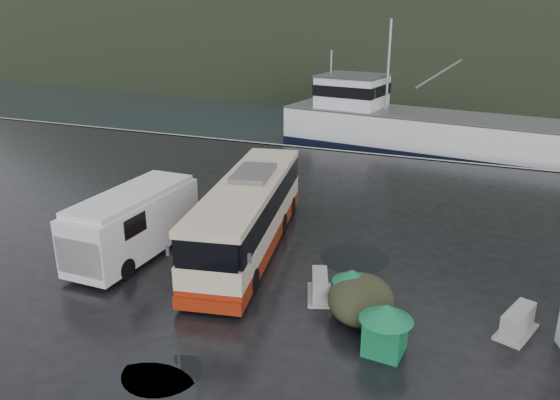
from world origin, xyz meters
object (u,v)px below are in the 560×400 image
at_px(coach_bus, 249,248).
at_px(waste_bin_left, 350,305).
at_px(waste_bin_right, 384,352).
at_px(fishing_trawler, 420,137).
at_px(jersey_barrier_b, 516,333).
at_px(dome_tent, 360,315).
at_px(white_van, 137,254).
at_px(jersey_barrier_a, 320,297).

bearing_deg(coach_bus, waste_bin_left, -40.51).
relative_size(coach_bus, waste_bin_right, 7.06).
height_order(waste_bin_right, fishing_trawler, fishing_trawler).
bearing_deg(waste_bin_left, fishing_trawler, 93.48).
bearing_deg(jersey_barrier_b, coach_bus, 165.56).
bearing_deg(waste_bin_left, dome_tent, -46.51).
bearing_deg(white_van, fishing_trawler, 74.60).
bearing_deg(waste_bin_left, waste_bin_right, -54.18).
bearing_deg(jersey_barrier_a, fishing_trawler, 91.01).
relative_size(waste_bin_right, dome_tent, 0.52).
bearing_deg(dome_tent, waste_bin_right, -56.54).
height_order(white_van, jersey_barrier_a, white_van).
bearing_deg(fishing_trawler, jersey_barrier_b, -67.35).
height_order(waste_bin_right, dome_tent, waste_bin_right).
bearing_deg(waste_bin_left, jersey_barrier_a, 171.94).
height_order(white_van, waste_bin_left, white_van).
bearing_deg(jersey_barrier_a, dome_tent, -21.54).
xyz_separation_m(waste_bin_right, jersey_barrier_b, (3.59, 2.49, 0.00)).
bearing_deg(coach_bus, fishing_trawler, 70.69).
bearing_deg(dome_tent, jersey_barrier_b, 8.91).
bearing_deg(waste_bin_right, waste_bin_left, 125.82).
distance_m(waste_bin_right, jersey_barrier_a, 3.64).
bearing_deg(white_van, jersey_barrier_a, -2.86).
distance_m(white_van, jersey_barrier_b, 14.36).
bearing_deg(dome_tent, waste_bin_left, 133.49).
xyz_separation_m(jersey_barrier_a, jersey_barrier_b, (6.34, 0.11, 0.00)).
height_order(coach_bus, dome_tent, coach_bus).
xyz_separation_m(dome_tent, jersey_barrier_b, (4.75, 0.74, 0.00)).
relative_size(white_van, jersey_barrier_a, 3.89).
bearing_deg(jersey_barrier_b, waste_bin_right, -145.28).
xyz_separation_m(white_van, waste_bin_right, (10.76, -2.89, 0.00)).
distance_m(coach_bus, waste_bin_left, 5.94).
relative_size(dome_tent, fishing_trawler, 0.12).
bearing_deg(fishing_trawler, waste_bin_right, -75.46).
xyz_separation_m(waste_bin_left, dome_tent, (0.44, -0.47, 0.00)).
distance_m(jersey_barrier_a, fishing_trawler, 26.51).
bearing_deg(jersey_barrier_a, jersey_barrier_b, 1.02).
bearing_deg(waste_bin_right, dome_tent, 123.46).
relative_size(white_van, fishing_trawler, 0.26).
height_order(waste_bin_left, jersey_barrier_a, waste_bin_left).
relative_size(dome_tent, jersey_barrier_a, 1.81).
relative_size(waste_bin_right, jersey_barrier_b, 0.93).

